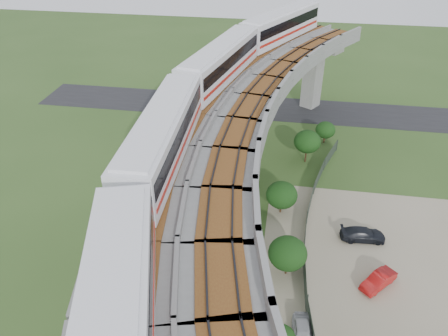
{
  "coord_description": "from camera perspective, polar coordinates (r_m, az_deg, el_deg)",
  "views": [
    {
      "loc": [
        6.12,
        -27.42,
        26.48
      ],
      "look_at": [
        1.41,
        1.79,
        7.5
      ],
      "focal_mm": 35.0,
      "sensor_mm": 36.0,
      "label": 1
    }
  ],
  "objects": [
    {
      "name": "tree_1",
      "position": [
        49.78,
        10.83,
        3.41
      ],
      "size": [
        3.01,
        3.01,
        3.9
      ],
      "color": "#382314",
      "rests_on": "ground"
    },
    {
      "name": "metro_train",
      "position": [
        35.4,
        -0.73,
        9.08
      ],
      "size": [
        12.78,
        61.15,
        3.64
      ],
      "color": "white",
      "rests_on": "ground"
    },
    {
      "name": "car_dark",
      "position": [
        41.06,
        17.68,
        -8.25
      ],
      "size": [
        4.07,
        1.95,
        1.15
      ],
      "primitive_type": "imported",
      "rotation": [
        0.0,
        0.0,
        1.66
      ],
      "color": "black",
      "rests_on": "dirt_lot"
    },
    {
      "name": "car_red",
      "position": [
        37.32,
        19.53,
        -13.67
      ],
      "size": [
        3.2,
        3.29,
        1.12
      ],
      "primitive_type": "imported",
      "rotation": [
        0.0,
        0.0,
        -0.76
      ],
      "color": "#AA100F",
      "rests_on": "dirt_lot"
    },
    {
      "name": "tree_2",
      "position": [
        41.64,
        7.55,
        -3.52
      ],
      "size": [
        2.99,
        2.99,
        3.35
      ],
      "color": "#382314",
      "rests_on": "ground"
    },
    {
      "name": "asphalt_road",
      "position": [
        63.52,
        2.81,
        8.02
      ],
      "size": [
        60.0,
        8.0,
        0.03
      ],
      "primitive_type": "cube",
      "color": "#232326",
      "rests_on": "ground"
    },
    {
      "name": "car_white",
      "position": [
        32.63,
        10.25,
        -20.51
      ],
      "size": [
        1.67,
        3.52,
        1.16
      ],
      "primitive_type": "imported",
      "rotation": [
        0.0,
        0.0,
        0.09
      ],
      "color": "silver",
      "rests_on": "dirt_lot"
    },
    {
      "name": "fence",
      "position": [
        37.78,
        12.39,
        -11.22
      ],
      "size": [
        3.87,
        38.73,
        1.5
      ],
      "color": "#2D382D",
      "rests_on": "ground"
    },
    {
      "name": "ground",
      "position": [
        38.61,
        -2.54,
        -10.66
      ],
      "size": [
        160.0,
        160.0,
        0.0
      ],
      "primitive_type": "plane",
      "color": "#335020",
      "rests_on": "ground"
    },
    {
      "name": "viaduct",
      "position": [
        32.57,
        3.72,
        0.26
      ],
      "size": [
        19.58,
        73.98,
        11.4
      ],
      "color": "#99968E",
      "rests_on": "ground"
    },
    {
      "name": "tree_3",
      "position": [
        35.43,
        8.31,
        -10.98
      ],
      "size": [
        3.11,
        3.11,
        3.54
      ],
      "color": "#382314",
      "rests_on": "ground"
    },
    {
      "name": "tree_0",
      "position": [
        54.64,
        13.11,
        4.86
      ],
      "size": [
        2.39,
        2.39,
        2.77
      ],
      "color": "#382314",
      "rests_on": "ground"
    },
    {
      "name": "dirt_lot",
      "position": [
        37.53,
        18.99,
        -14.49
      ],
      "size": [
        18.0,
        26.0,
        0.04
      ],
      "primitive_type": "cube",
      "color": "gray",
      "rests_on": "ground"
    }
  ]
}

